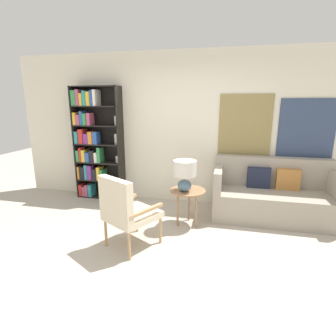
# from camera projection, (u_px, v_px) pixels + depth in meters

# --- Properties ---
(ground_plane) EXTENTS (14.00, 14.00, 0.00)m
(ground_plane) POSITION_uv_depth(u_px,v_px,m) (151.00, 259.00, 3.15)
(ground_plane) COLOR #B2A899
(wall_back) EXTENTS (6.40, 0.08, 2.70)m
(wall_back) POSITION_uv_depth(u_px,v_px,m) (185.00, 129.00, 4.72)
(wall_back) COLOR silver
(wall_back) RESTS_ON ground_plane
(bookshelf) EXTENTS (0.92, 0.30, 2.11)m
(bookshelf) POSITION_uv_depth(u_px,v_px,m) (93.00, 143.00, 4.99)
(bookshelf) COLOR black
(bookshelf) RESTS_ON ground_plane
(armchair) EXTENTS (0.78, 0.80, 0.96)m
(armchair) POSITION_uv_depth(u_px,v_px,m) (125.00, 208.00, 3.26)
(armchair) COLOR tan
(armchair) RESTS_ON ground_plane
(couch) EXTENTS (1.86, 0.83, 0.95)m
(couch) POSITION_uv_depth(u_px,v_px,m) (272.00, 196.00, 4.23)
(couch) COLOR #9E9384
(couch) RESTS_ON ground_plane
(side_table) EXTENTS (0.53, 0.53, 0.56)m
(side_table) POSITION_uv_depth(u_px,v_px,m) (188.00, 194.00, 3.92)
(side_table) COLOR #99704C
(side_table) RESTS_ON ground_plane
(table_lamp) EXTENTS (0.34, 0.34, 0.46)m
(table_lamp) POSITION_uv_depth(u_px,v_px,m) (185.00, 172.00, 3.78)
(table_lamp) COLOR slate
(table_lamp) RESTS_ON side_table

